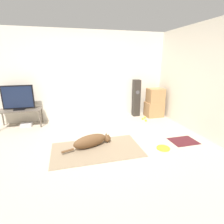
{
  "coord_description": "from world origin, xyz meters",
  "views": [
    {
      "loc": [
        -0.45,
        -3.15,
        1.72
      ],
      "look_at": [
        0.64,
        0.99,
        0.45
      ],
      "focal_mm": 28.0,
      "sensor_mm": 36.0,
      "label": 1
    }
  ],
  "objects_px": {
    "tennis_ball_near_speaker": "(143,119)",
    "cardboard_box_lower": "(154,109)",
    "dog": "(92,141)",
    "tennis_ball_loose_on_carpet": "(145,117)",
    "cardboard_box_upper": "(155,96)",
    "game_console": "(26,125)",
    "floor_speaker": "(136,98)",
    "tennis_ball_by_boxes": "(146,120)",
    "tv_stand": "(20,112)",
    "tv": "(18,98)",
    "frisbee": "(163,148)"
  },
  "relations": [
    {
      "from": "tennis_ball_by_boxes",
      "to": "cardboard_box_lower",
      "type": "bearing_deg",
      "value": 41.98
    },
    {
      "from": "tennis_ball_near_speaker",
      "to": "tennis_ball_loose_on_carpet",
      "type": "bearing_deg",
      "value": 40.37
    },
    {
      "from": "cardboard_box_upper",
      "to": "tennis_ball_by_boxes",
      "type": "distance_m",
      "value": 0.89
    },
    {
      "from": "cardboard_box_lower",
      "to": "cardboard_box_upper",
      "type": "xyz_separation_m",
      "value": [
        0.02,
        -0.01,
        0.45
      ]
    },
    {
      "from": "tennis_ball_near_speaker",
      "to": "dog",
      "type": "bearing_deg",
      "value": -142.74
    },
    {
      "from": "tv",
      "to": "tennis_ball_near_speaker",
      "type": "height_order",
      "value": "tv"
    },
    {
      "from": "dog",
      "to": "game_console",
      "type": "xyz_separation_m",
      "value": [
        -1.55,
        1.65,
        -0.1
      ]
    },
    {
      "from": "tennis_ball_near_speaker",
      "to": "tennis_ball_by_boxes",
      "type": "bearing_deg",
      "value": -81.97
    },
    {
      "from": "dog",
      "to": "tennis_ball_by_boxes",
      "type": "bearing_deg",
      "value": 33.12
    },
    {
      "from": "game_console",
      "to": "floor_speaker",
      "type": "bearing_deg",
      "value": 2.37
    },
    {
      "from": "floor_speaker",
      "to": "tennis_ball_by_boxes",
      "type": "xyz_separation_m",
      "value": [
        0.07,
        -0.63,
        -0.54
      ]
    },
    {
      "from": "frisbee",
      "to": "tv",
      "type": "height_order",
      "value": "tv"
    },
    {
      "from": "dog",
      "to": "tv_stand",
      "type": "xyz_separation_m",
      "value": [
        -1.65,
        1.65,
        0.28
      ]
    },
    {
      "from": "tennis_ball_by_boxes",
      "to": "tennis_ball_near_speaker",
      "type": "distance_m",
      "value": 0.17
    },
    {
      "from": "tv",
      "to": "tennis_ball_by_boxes",
      "type": "relative_size",
      "value": 11.63
    },
    {
      "from": "floor_speaker",
      "to": "tv_stand",
      "type": "distance_m",
      "value": 3.35
    },
    {
      "from": "frisbee",
      "to": "tennis_ball_loose_on_carpet",
      "type": "xyz_separation_m",
      "value": [
        0.46,
        1.86,
        0.02
      ]
    },
    {
      "from": "tennis_ball_by_boxes",
      "to": "tennis_ball_near_speaker",
      "type": "bearing_deg",
      "value": 98.03
    },
    {
      "from": "cardboard_box_lower",
      "to": "tennis_ball_near_speaker",
      "type": "bearing_deg",
      "value": -153.57
    },
    {
      "from": "dog",
      "to": "game_console",
      "type": "height_order",
      "value": "dog"
    },
    {
      "from": "tennis_ball_loose_on_carpet",
      "to": "tennis_ball_near_speaker",
      "type": "bearing_deg",
      "value": -139.63
    },
    {
      "from": "floor_speaker",
      "to": "tennis_ball_by_boxes",
      "type": "distance_m",
      "value": 0.84
    },
    {
      "from": "cardboard_box_upper",
      "to": "floor_speaker",
      "type": "bearing_deg",
      "value": 157.38
    },
    {
      "from": "cardboard_box_upper",
      "to": "tennis_ball_loose_on_carpet",
      "type": "xyz_separation_m",
      "value": [
        -0.38,
        -0.14,
        -0.64
      ]
    },
    {
      "from": "cardboard_box_lower",
      "to": "game_console",
      "type": "bearing_deg",
      "value": 178.69
    },
    {
      "from": "tennis_ball_loose_on_carpet",
      "to": "game_console",
      "type": "distance_m",
      "value": 3.41
    },
    {
      "from": "frisbee",
      "to": "tennis_ball_loose_on_carpet",
      "type": "distance_m",
      "value": 1.92
    },
    {
      "from": "floor_speaker",
      "to": "tv",
      "type": "bearing_deg",
      "value": -177.87
    },
    {
      "from": "tv",
      "to": "cardboard_box_lower",
      "type": "bearing_deg",
      "value": -1.42
    },
    {
      "from": "cardboard_box_lower",
      "to": "tennis_ball_near_speaker",
      "type": "height_order",
      "value": "cardboard_box_lower"
    },
    {
      "from": "tennis_ball_near_speaker",
      "to": "cardboard_box_lower",
      "type": "bearing_deg",
      "value": 26.43
    },
    {
      "from": "dog",
      "to": "floor_speaker",
      "type": "xyz_separation_m",
      "value": [
        1.69,
        1.78,
        0.44
      ]
    },
    {
      "from": "tennis_ball_near_speaker",
      "to": "game_console",
      "type": "bearing_deg",
      "value": 174.33
    },
    {
      "from": "cardboard_box_upper",
      "to": "game_console",
      "type": "relative_size",
      "value": 1.71
    },
    {
      "from": "dog",
      "to": "frisbee",
      "type": "xyz_separation_m",
      "value": [
        1.39,
        -0.44,
        -0.13
      ]
    },
    {
      "from": "frisbee",
      "to": "game_console",
      "type": "xyz_separation_m",
      "value": [
        -2.94,
        2.09,
        0.03
      ]
    },
    {
      "from": "dog",
      "to": "tennis_ball_near_speaker",
      "type": "relative_size",
      "value": 15.71
    },
    {
      "from": "dog",
      "to": "tennis_ball_near_speaker",
      "type": "bearing_deg",
      "value": 37.26
    },
    {
      "from": "floor_speaker",
      "to": "tennis_ball_near_speaker",
      "type": "xyz_separation_m",
      "value": [
        0.04,
        -0.46,
        -0.54
      ]
    },
    {
      "from": "cardboard_box_lower",
      "to": "tennis_ball_near_speaker",
      "type": "xyz_separation_m",
      "value": [
        -0.48,
        -0.24,
        -0.19
      ]
    },
    {
      "from": "dog",
      "to": "tv",
      "type": "bearing_deg",
      "value": 134.93
    },
    {
      "from": "dog",
      "to": "floor_speaker",
      "type": "distance_m",
      "value": 2.5
    },
    {
      "from": "frisbee",
      "to": "cardboard_box_lower",
      "type": "height_order",
      "value": "cardboard_box_lower"
    },
    {
      "from": "cardboard_box_lower",
      "to": "tennis_ball_loose_on_carpet",
      "type": "distance_m",
      "value": 0.44
    },
    {
      "from": "tennis_ball_loose_on_carpet",
      "to": "cardboard_box_upper",
      "type": "bearing_deg",
      "value": 19.44
    },
    {
      "from": "frisbee",
      "to": "cardboard_box_lower",
      "type": "bearing_deg",
      "value": 67.56
    },
    {
      "from": "dog",
      "to": "tv",
      "type": "relative_size",
      "value": 1.35
    },
    {
      "from": "dog",
      "to": "tennis_ball_by_boxes",
      "type": "height_order",
      "value": "dog"
    },
    {
      "from": "dog",
      "to": "tennis_ball_near_speaker",
      "type": "xyz_separation_m",
      "value": [
        1.74,
        1.32,
        -0.1
      ]
    },
    {
      "from": "dog",
      "to": "cardboard_box_lower",
      "type": "relative_size",
      "value": 1.98
    }
  ]
}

